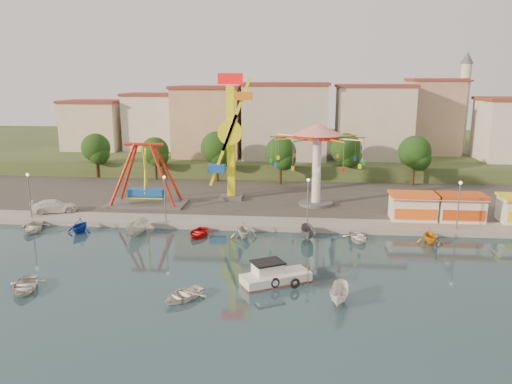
# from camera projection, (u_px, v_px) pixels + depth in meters

# --- Properties ---
(ground) EXTENTS (200.00, 200.00, 0.00)m
(ground) POSITION_uv_depth(u_px,v_px,m) (216.00, 272.00, 43.45)
(ground) COLOR #132F36
(ground) RESTS_ON ground
(quay_deck) EXTENTS (200.00, 100.00, 0.60)m
(quay_deck) POSITION_uv_depth(u_px,v_px,m) (267.00, 158.00, 103.55)
(quay_deck) COLOR #9E998E
(quay_deck) RESTS_ON ground
(asphalt_pad) EXTENTS (90.00, 28.00, 0.01)m
(asphalt_pad) POSITION_uv_depth(u_px,v_px,m) (251.00, 190.00, 72.43)
(asphalt_pad) COLOR #4C4944
(asphalt_pad) RESTS_ON quay_deck
(hill_terrace) EXTENTS (200.00, 60.00, 3.00)m
(hill_terrace) POSITION_uv_depth(u_px,v_px,m) (269.00, 149.00, 108.13)
(hill_terrace) COLOR #384C26
(hill_terrace) RESTS_ON ground
(pirate_ship_ride) EXTENTS (10.00, 5.00, 8.00)m
(pirate_ship_ride) POSITION_uv_depth(u_px,v_px,m) (145.00, 176.00, 63.13)
(pirate_ship_ride) COLOR #59595E
(pirate_ship_ride) RESTS_ON quay_deck
(kamikaze_tower) EXTENTS (4.48, 3.10, 16.50)m
(kamikaze_tower) POSITION_uv_depth(u_px,v_px,m) (232.00, 140.00, 65.13)
(kamikaze_tower) COLOR #59595E
(kamikaze_tower) RESTS_ON quay_deck
(wave_swinger) EXTENTS (11.60, 11.60, 10.40)m
(wave_swinger) POSITION_uv_depth(u_px,v_px,m) (317.00, 146.00, 62.29)
(wave_swinger) COLOR #59595E
(wave_swinger) RESTS_ON quay_deck
(booth_left) EXTENTS (5.40, 3.78, 3.08)m
(booth_left) POSITION_uv_depth(u_px,v_px,m) (413.00, 206.00, 57.12)
(booth_left) COLOR white
(booth_left) RESTS_ON quay_deck
(booth_mid) EXTENTS (5.40, 3.78, 3.08)m
(booth_mid) POSITION_uv_depth(u_px,v_px,m) (460.00, 207.00, 56.64)
(booth_mid) COLOR white
(booth_mid) RESTS_ON quay_deck
(lamp_post_0) EXTENTS (0.14, 0.14, 5.00)m
(lamp_post_0) POSITION_uv_depth(u_px,v_px,m) (30.00, 197.00, 57.58)
(lamp_post_0) COLOR #59595E
(lamp_post_0) RESTS_ON quay_deck
(lamp_post_1) EXTENTS (0.14, 0.14, 5.00)m
(lamp_post_1) POSITION_uv_depth(u_px,v_px,m) (165.00, 200.00, 56.11)
(lamp_post_1) COLOR #59595E
(lamp_post_1) RESTS_ON quay_deck
(lamp_post_2) EXTENTS (0.14, 0.14, 5.00)m
(lamp_post_2) POSITION_uv_depth(u_px,v_px,m) (308.00, 203.00, 54.64)
(lamp_post_2) COLOR #59595E
(lamp_post_2) RESTS_ON quay_deck
(lamp_post_3) EXTENTS (0.14, 0.14, 5.00)m
(lamp_post_3) POSITION_uv_depth(u_px,v_px,m) (458.00, 207.00, 53.17)
(lamp_post_3) COLOR #59595E
(lamp_post_3) RESTS_ON quay_deck
(tree_0) EXTENTS (4.60, 4.60, 7.19)m
(tree_0) POSITION_uv_depth(u_px,v_px,m) (96.00, 148.00, 80.50)
(tree_0) COLOR #382314
(tree_0) RESTS_ON quay_deck
(tree_1) EXTENTS (4.35, 4.35, 6.80)m
(tree_1) POSITION_uv_depth(u_px,v_px,m) (155.00, 151.00, 78.93)
(tree_1) COLOR #382314
(tree_1) RESTS_ON quay_deck
(tree_2) EXTENTS (5.02, 5.02, 7.85)m
(tree_2) POSITION_uv_depth(u_px,v_px,m) (217.00, 148.00, 77.43)
(tree_2) COLOR #382314
(tree_2) RESTS_ON quay_deck
(tree_3) EXTENTS (4.68, 4.68, 7.32)m
(tree_3) POSITION_uv_depth(u_px,v_px,m) (281.00, 152.00, 75.19)
(tree_3) COLOR #382314
(tree_3) RESTS_ON quay_deck
(tree_4) EXTENTS (4.86, 4.86, 7.60)m
(tree_4) POSITION_uv_depth(u_px,v_px,m) (346.00, 149.00, 77.13)
(tree_4) COLOR #382314
(tree_4) RESTS_ON quay_deck
(tree_5) EXTENTS (4.83, 4.83, 7.54)m
(tree_5) POSITION_uv_depth(u_px,v_px,m) (415.00, 152.00, 74.45)
(tree_5) COLOR #382314
(tree_5) RESTS_ON quay_deck
(building_0) EXTENTS (9.26, 9.53, 11.87)m
(building_0) POSITION_uv_depth(u_px,v_px,m) (75.00, 121.00, 89.22)
(building_0) COLOR beige
(building_0) RESTS_ON hill_terrace
(building_1) EXTENTS (12.33, 9.01, 8.63)m
(building_1) POSITION_uv_depth(u_px,v_px,m) (150.00, 128.00, 93.64)
(building_1) COLOR silver
(building_1) RESTS_ON hill_terrace
(building_2) EXTENTS (11.95, 9.28, 11.23)m
(building_2) POSITION_uv_depth(u_px,v_px,m) (220.00, 121.00, 92.70)
(building_2) COLOR tan
(building_2) RESTS_ON hill_terrace
(building_3) EXTENTS (12.59, 10.50, 9.20)m
(building_3) POSITION_uv_depth(u_px,v_px,m) (294.00, 129.00, 88.60)
(building_3) COLOR beige
(building_3) RESTS_ON hill_terrace
(building_4) EXTENTS (10.75, 9.23, 9.24)m
(building_4) POSITION_uv_depth(u_px,v_px,m) (368.00, 128.00, 90.65)
(building_4) COLOR beige
(building_4) RESTS_ON hill_terrace
(building_5) EXTENTS (12.77, 10.96, 11.21)m
(building_5) POSITION_uv_depth(u_px,v_px,m) (447.00, 124.00, 87.40)
(building_5) COLOR tan
(building_5) RESTS_ON hill_terrace
(minaret) EXTENTS (2.80, 2.80, 18.00)m
(minaret) POSITION_uv_depth(u_px,v_px,m) (464.00, 100.00, 89.74)
(minaret) COLOR silver
(minaret) RESTS_ON hill_terrace
(cabin_motorboat) EXTENTS (6.01, 4.64, 2.00)m
(cabin_motorboat) POSITION_uv_depth(u_px,v_px,m) (274.00, 277.00, 40.95)
(cabin_motorboat) COLOR white
(cabin_motorboat) RESTS_ON ground
(rowboat_a) EXTENTS (3.87, 4.58, 0.81)m
(rowboat_a) POSITION_uv_depth(u_px,v_px,m) (25.00, 286.00, 39.55)
(rowboat_a) COLOR silver
(rowboat_a) RESTS_ON ground
(rowboat_b) EXTENTS (4.22, 4.48, 0.75)m
(rowboat_b) POSITION_uv_depth(u_px,v_px,m) (183.00, 295.00, 37.99)
(rowboat_b) COLOR white
(rowboat_b) RESTS_ON ground
(skiff) EXTENTS (1.99, 3.74, 1.37)m
(skiff) POSITION_uv_depth(u_px,v_px,m) (340.00, 295.00, 37.28)
(skiff) COLOR white
(skiff) RESTS_ON ground
(van) EXTENTS (5.68, 4.01, 1.53)m
(van) POSITION_uv_depth(u_px,v_px,m) (54.00, 206.00, 60.29)
(van) COLOR white
(van) RESTS_ON quay_deck
(moored_boat_0) EXTENTS (3.96, 4.84, 0.88)m
(moored_boat_0) POSITION_uv_depth(u_px,v_px,m) (32.00, 227.00, 54.90)
(moored_boat_0) COLOR silver
(moored_boat_0) RESTS_ON ground
(moored_boat_1) EXTENTS (2.87, 3.26, 1.62)m
(moored_boat_1) POSITION_uv_depth(u_px,v_px,m) (79.00, 225.00, 54.32)
(moored_boat_1) COLOR #12329E
(moored_boat_1) RESTS_ON ground
(moored_boat_2) EXTENTS (2.46, 4.35, 1.58)m
(moored_boat_2) POSITION_uv_depth(u_px,v_px,m) (137.00, 227.00, 53.73)
(moored_boat_2) COLOR silver
(moored_boat_2) RESTS_ON ground
(moored_boat_3) EXTENTS (3.06, 3.95, 0.75)m
(moored_boat_3) POSITION_uv_depth(u_px,v_px,m) (198.00, 233.00, 53.21)
(moored_boat_3) COLOR red
(moored_boat_3) RESTS_ON ground
(moored_boat_4) EXTENTS (3.48, 3.81, 1.71)m
(moored_boat_4) POSITION_uv_depth(u_px,v_px,m) (244.00, 230.00, 52.65)
(moored_boat_4) COLOR silver
(moored_boat_4) RESTS_ON ground
(moored_boat_5) EXTENTS (1.58, 3.73, 1.41)m
(moored_boat_5) POSITION_uv_depth(u_px,v_px,m) (308.00, 233.00, 52.07)
(moored_boat_5) COLOR slate
(moored_boat_5) RESTS_ON ground
(moored_boat_6) EXTENTS (3.21, 4.01, 0.74)m
(moored_boat_6) POSITION_uv_depth(u_px,v_px,m) (358.00, 237.00, 51.67)
(moored_boat_6) COLOR white
(moored_boat_6) RESTS_ON ground
(moored_boat_7) EXTENTS (2.56, 2.97, 1.56)m
(moored_boat_7) POSITION_uv_depth(u_px,v_px,m) (430.00, 236.00, 50.91)
(moored_boat_7) COLOR orange
(moored_boat_7) RESTS_ON ground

